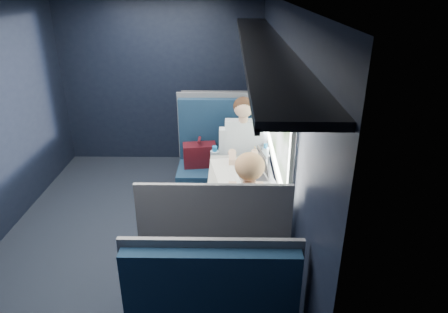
{
  "coord_description": "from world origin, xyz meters",
  "views": [
    {
      "loc": [
        0.95,
        -3.4,
        2.46
      ],
      "look_at": [
        0.9,
        0.0,
        0.95
      ],
      "focal_mm": 32.0,
      "sensor_mm": 36.0,
      "label": 1
    }
  ],
  "objects_px": {
    "man": "(243,150)",
    "seat_bay_near": "(220,167)",
    "laptop": "(257,169)",
    "cup": "(267,159)",
    "woman": "(248,218)",
    "seat_row_front": "(222,140)",
    "bottle_small": "(265,156)",
    "table": "(238,184)",
    "seat_bay_far": "(216,264)"
  },
  "relations": [
    {
      "from": "laptop",
      "to": "seat_bay_far",
      "type": "bearing_deg",
      "value": -111.78
    },
    {
      "from": "seat_bay_far",
      "to": "seat_row_front",
      "type": "bearing_deg",
      "value": 90.0
    },
    {
      "from": "seat_bay_near",
      "to": "laptop",
      "type": "xyz_separation_m",
      "value": [
        0.38,
        -0.84,
        0.38
      ]
    },
    {
      "from": "seat_bay_near",
      "to": "laptop",
      "type": "distance_m",
      "value": 1.0
    },
    {
      "from": "seat_row_front",
      "to": "bottle_small",
      "type": "xyz_separation_m",
      "value": [
        0.46,
        -1.56,
        0.44
      ]
    },
    {
      "from": "seat_bay_near",
      "to": "seat_bay_far",
      "type": "xyz_separation_m",
      "value": [
        0.01,
        -1.75,
        -0.01
      ]
    },
    {
      "from": "seat_bay_far",
      "to": "bottle_small",
      "type": "height_order",
      "value": "seat_bay_far"
    },
    {
      "from": "table",
      "to": "seat_bay_near",
      "type": "bearing_deg",
      "value": 102.74
    },
    {
      "from": "man",
      "to": "laptop",
      "type": "relative_size",
      "value": 3.56
    },
    {
      "from": "seat_bay_far",
      "to": "cup",
      "type": "bearing_deg",
      "value": 67.99
    },
    {
      "from": "seat_bay_near",
      "to": "woman",
      "type": "relative_size",
      "value": 0.95
    },
    {
      "from": "seat_bay_far",
      "to": "seat_row_front",
      "type": "height_order",
      "value": "seat_bay_far"
    },
    {
      "from": "man",
      "to": "table",
      "type": "bearing_deg",
      "value": -95.52
    },
    {
      "from": "man",
      "to": "seat_bay_near",
      "type": "bearing_deg",
      "value": 146.69
    },
    {
      "from": "laptop",
      "to": "bottle_small",
      "type": "bearing_deg",
      "value": 65.04
    },
    {
      "from": "cup",
      "to": "seat_bay_near",
      "type": "bearing_deg",
      "value": 131.45
    },
    {
      "from": "table",
      "to": "laptop",
      "type": "xyz_separation_m",
      "value": [
        0.18,
        0.03,
        0.14
      ]
    },
    {
      "from": "seat_bay_far",
      "to": "cup",
      "type": "xyz_separation_m",
      "value": [
        0.48,
        1.19,
        0.37
      ]
    },
    {
      "from": "bottle_small",
      "to": "woman",
      "type": "bearing_deg",
      "value": -102.39
    },
    {
      "from": "seat_row_front",
      "to": "table",
      "type": "bearing_deg",
      "value": -84.2
    },
    {
      "from": "woman",
      "to": "laptop",
      "type": "bearing_deg",
      "value": 81.38
    },
    {
      "from": "table",
      "to": "seat_bay_far",
      "type": "xyz_separation_m",
      "value": [
        -0.18,
        -0.87,
        -0.25
      ]
    },
    {
      "from": "seat_row_front",
      "to": "bottle_small",
      "type": "distance_m",
      "value": 1.68
    },
    {
      "from": "laptop",
      "to": "cup",
      "type": "height_order",
      "value": "laptop"
    },
    {
      "from": "table",
      "to": "man",
      "type": "relative_size",
      "value": 0.76
    },
    {
      "from": "seat_bay_far",
      "to": "man",
      "type": "relative_size",
      "value": 0.95
    },
    {
      "from": "seat_row_front",
      "to": "cup",
      "type": "relative_size",
      "value": 13.37
    },
    {
      "from": "seat_bay_far",
      "to": "seat_row_front",
      "type": "xyz_separation_m",
      "value": [
        0.0,
        2.67,
        -0.0
      ]
    },
    {
      "from": "seat_bay_near",
      "to": "laptop",
      "type": "height_order",
      "value": "seat_bay_near"
    },
    {
      "from": "seat_bay_near",
      "to": "woman",
      "type": "bearing_deg",
      "value": -80.49
    },
    {
      "from": "man",
      "to": "bottle_small",
      "type": "bearing_deg",
      "value": -65.94
    },
    {
      "from": "laptop",
      "to": "table",
      "type": "bearing_deg",
      "value": -170.22
    },
    {
      "from": "table",
      "to": "seat_bay_near",
      "type": "height_order",
      "value": "seat_bay_near"
    },
    {
      "from": "seat_bay_near",
      "to": "seat_row_front",
      "type": "bearing_deg",
      "value": 89.08
    },
    {
      "from": "seat_bay_far",
      "to": "seat_row_front",
      "type": "relative_size",
      "value": 1.09
    },
    {
      "from": "bottle_small",
      "to": "seat_bay_near",
      "type": "bearing_deg",
      "value": 126.5
    },
    {
      "from": "table",
      "to": "woman",
      "type": "xyz_separation_m",
      "value": [
        0.07,
        -0.71,
        0.06
      ]
    },
    {
      "from": "seat_bay_near",
      "to": "cup",
      "type": "relative_size",
      "value": 14.53
    },
    {
      "from": "table",
      "to": "bottle_small",
      "type": "bearing_deg",
      "value": 40.58
    },
    {
      "from": "seat_bay_near",
      "to": "bottle_small",
      "type": "relative_size",
      "value": 5.14
    },
    {
      "from": "seat_row_front",
      "to": "laptop",
      "type": "xyz_separation_m",
      "value": [
        0.36,
        -1.77,
        0.4
      ]
    },
    {
      "from": "cup",
      "to": "seat_row_front",
      "type": "bearing_deg",
      "value": 107.93
    },
    {
      "from": "seat_row_front",
      "to": "bottle_small",
      "type": "height_order",
      "value": "seat_row_front"
    },
    {
      "from": "table",
      "to": "cup",
      "type": "relative_size",
      "value": 11.53
    },
    {
      "from": "table",
      "to": "seat_row_front",
      "type": "bearing_deg",
      "value": 95.8
    },
    {
      "from": "seat_bay_far",
      "to": "man",
      "type": "bearing_deg",
      "value": 80.97
    },
    {
      "from": "seat_bay_near",
      "to": "laptop",
      "type": "bearing_deg",
      "value": -65.89
    },
    {
      "from": "seat_bay_near",
      "to": "woman",
      "type": "xyz_separation_m",
      "value": [
        0.26,
        -1.58,
        0.3
      ]
    },
    {
      "from": "laptop",
      "to": "cup",
      "type": "distance_m",
      "value": 0.31
    },
    {
      "from": "seat_bay_near",
      "to": "woman",
      "type": "distance_m",
      "value": 1.63
    }
  ]
}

